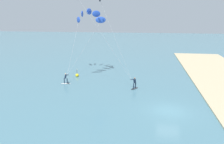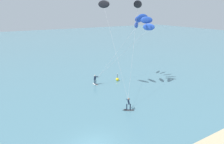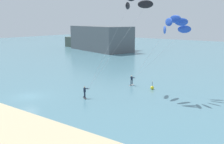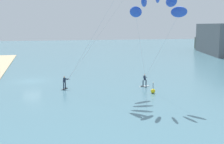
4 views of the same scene
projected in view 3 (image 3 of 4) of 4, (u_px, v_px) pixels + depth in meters
The scene contains 5 objects.
ground_plane at pixel (29, 96), 40.56m from camera, with size 240.00×240.00×0.00m, color slate.
kitesurfer_nearshore at pixel (173, 27), 39.36m from camera, with size 9.94×5.89×11.50m.
kitesurfer_mid_water at pixel (134, 2), 40.47m from camera, with size 7.64×10.06×15.12m.
marker_buoy at pixel (152, 88), 44.39m from camera, with size 0.56×0.56×1.38m.
distant_headland at pixel (101, 39), 101.70m from camera, with size 34.13×17.16×8.55m.
Camera 3 is at (33.65, -23.47, 10.92)m, focal length 45.12 mm.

